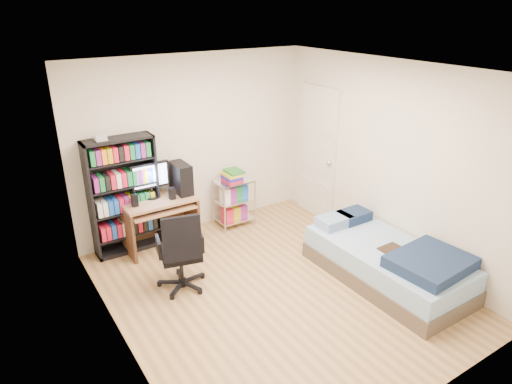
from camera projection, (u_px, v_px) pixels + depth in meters
room at (276, 190)px, 4.86m from camera, size 3.58×4.08×2.58m
media_shelf at (124, 195)px, 5.90m from camera, size 0.88×0.29×1.62m
computer_desk at (164, 201)px, 6.10m from camera, size 0.94×0.55×1.19m
office_chair at (182, 265)px, 5.24m from camera, size 0.71×0.71×0.99m
wire_cart at (234, 189)px, 6.68m from camera, size 0.54×0.39×0.87m
bed at (388, 262)px, 5.42m from camera, size 0.98×1.96×0.56m
door at (318, 153)px, 6.86m from camera, size 0.12×0.80×2.00m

